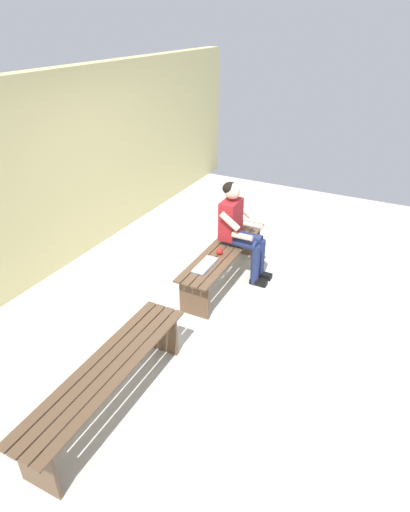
{
  "coord_description": "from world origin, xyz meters",
  "views": [
    {
      "loc": [
        4.34,
        1.96,
        3.06
      ],
      "look_at": [
        0.82,
        0.15,
        0.83
      ],
      "focal_mm": 30.09,
      "sensor_mm": 36.0,
      "label": 1
    }
  ],
  "objects_px": {
    "bench_far": "(108,377)",
    "apple": "(219,252)",
    "book_open": "(205,265)",
    "bench_near": "(224,257)",
    "person_seated": "(239,227)"
  },
  "relations": [
    {
      "from": "bench_far",
      "to": "apple",
      "type": "height_order",
      "value": "apple"
    },
    {
      "from": "person_seated",
      "to": "apple",
      "type": "bearing_deg",
      "value": -14.25
    },
    {
      "from": "bench_far",
      "to": "apple",
      "type": "bearing_deg",
      "value": 179.82
    },
    {
      "from": "bench_far",
      "to": "apple",
      "type": "distance_m",
      "value": 2.19
    },
    {
      "from": "bench_near",
      "to": "apple",
      "type": "xyz_separation_m",
      "value": [
        0.15,
        0.01,
        0.15
      ]
    },
    {
      "from": "person_seated",
      "to": "book_open",
      "type": "height_order",
      "value": "person_seated"
    },
    {
      "from": "bench_near",
      "to": "book_open",
      "type": "distance_m",
      "value": 0.49
    },
    {
      "from": "person_seated",
      "to": "apple",
      "type": "distance_m",
      "value": 0.43
    },
    {
      "from": "bench_far",
      "to": "apple",
      "type": "relative_size",
      "value": 23.1
    },
    {
      "from": "bench_far",
      "to": "person_seated",
      "type": "bearing_deg",
      "value": 177.7
    },
    {
      "from": "apple",
      "to": "book_open",
      "type": "height_order",
      "value": "apple"
    },
    {
      "from": "bench_far",
      "to": "person_seated",
      "type": "xyz_separation_m",
      "value": [
        -2.56,
        0.1,
        0.34
      ]
    },
    {
      "from": "bench_near",
      "to": "book_open",
      "type": "height_order",
      "value": "book_open"
    },
    {
      "from": "bench_far",
      "to": "book_open",
      "type": "distance_m",
      "value": 1.86
    },
    {
      "from": "bench_near",
      "to": "bench_far",
      "type": "distance_m",
      "value": 2.33
    }
  ]
}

